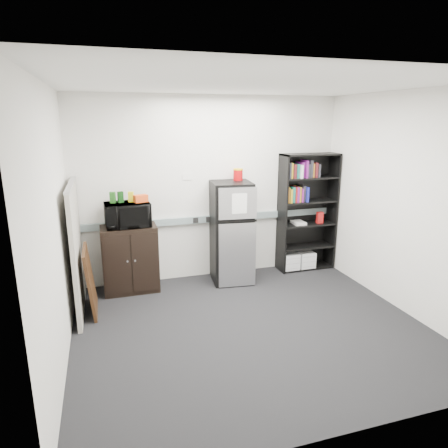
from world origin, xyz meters
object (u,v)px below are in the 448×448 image
object	(u,v)px
microwave	(127,215)
refrigerator	(231,232)
cubicle_partition	(77,249)
cabinet	(130,258)
bookshelf	(306,210)

from	to	relation	value
microwave	refrigerator	bearing A→B (deg)	-5.94
cubicle_partition	cabinet	world-z (taller)	cubicle_partition
bookshelf	cubicle_partition	distance (m)	3.45
cubicle_partition	cabinet	bearing A→B (deg)	32.63
cubicle_partition	refrigerator	xyz separation A→B (m)	(2.12, 0.34, -0.07)
bookshelf	microwave	xyz separation A→B (m)	(-2.75, -0.08, 0.13)
bookshelf	microwave	distance (m)	2.75
cabinet	refrigerator	distance (m)	1.49
microwave	cubicle_partition	bearing A→B (deg)	-151.79
bookshelf	refrigerator	size ratio (longest dim) A/B	1.24
bookshelf	microwave	bearing A→B (deg)	-178.30
microwave	bookshelf	bearing A→B (deg)	-1.73
cubicle_partition	microwave	size ratio (longest dim) A/B	2.73
microwave	refrigerator	size ratio (longest dim) A/B	0.40
cabinet	microwave	distance (m)	0.63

